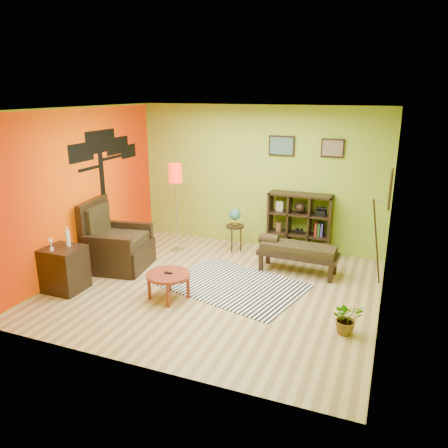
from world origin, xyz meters
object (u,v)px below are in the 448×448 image
at_px(floor_lamp, 176,181).
at_px(cube_shelf, 300,224).
at_px(side_cabinet, 64,269).
at_px(bench, 296,250).
at_px(armchair, 115,247).
at_px(coffee_table, 168,277).
at_px(globe_table, 235,219).
at_px(potted_plant, 347,321).

relative_size(floor_lamp, cube_shelf, 1.44).
distance_m(side_cabinet, bench, 3.84).
xyz_separation_m(armchair, bench, (3.06, 0.95, 0.03)).
height_order(coffee_table, side_cabinet, side_cabinet).
bearing_deg(cube_shelf, side_cabinet, -136.46).
xyz_separation_m(armchair, globe_table, (1.72, 1.53, 0.29)).
relative_size(side_cabinet, floor_lamp, 0.59).
relative_size(globe_table, bench, 0.62).
xyz_separation_m(side_cabinet, potted_plant, (4.32, 0.30, -0.19)).
height_order(floor_lamp, bench, floor_lamp).
bearing_deg(coffee_table, side_cabinet, -168.55).
bearing_deg(floor_lamp, armchair, -119.65).
height_order(floor_lamp, cube_shelf, floor_lamp).
distance_m(coffee_table, cube_shelf, 3.00).
relative_size(floor_lamp, bench, 1.23).
distance_m(coffee_table, side_cabinet, 1.71).
distance_m(floor_lamp, bench, 2.61).
bearing_deg(bench, cube_shelf, 98.57).
xyz_separation_m(coffee_table, floor_lamp, (-0.83, 1.90, 1.05)).
bearing_deg(coffee_table, floor_lamp, 113.64).
height_order(globe_table, cube_shelf, cube_shelf).
distance_m(globe_table, bench, 1.48).
distance_m(armchair, floor_lamp, 1.68).
relative_size(cube_shelf, bench, 0.85).
distance_m(floor_lamp, cube_shelf, 2.51).
height_order(armchair, bench, armchair).
xyz_separation_m(floor_lamp, cube_shelf, (2.27, 0.72, -0.80)).
relative_size(coffee_table, armchair, 0.54).
bearing_deg(bench, armchair, -162.83).
bearing_deg(potted_plant, floor_lamp, 150.79).
height_order(floor_lamp, globe_table, floor_lamp).
bearing_deg(globe_table, potted_plant, -43.93).
bearing_deg(coffee_table, globe_table, 84.17).
bearing_deg(floor_lamp, coffee_table, -66.36).
bearing_deg(coffee_table, cube_shelf, 61.26).
height_order(side_cabinet, cube_shelf, cube_shelf).
distance_m(armchair, bench, 3.20).
bearing_deg(floor_lamp, cube_shelf, 17.49).
distance_m(coffee_table, bench, 2.32).
height_order(side_cabinet, globe_table, side_cabinet).
bearing_deg(cube_shelf, globe_table, -164.35).
xyz_separation_m(coffee_table, side_cabinet, (-1.68, -0.34, 0.01)).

